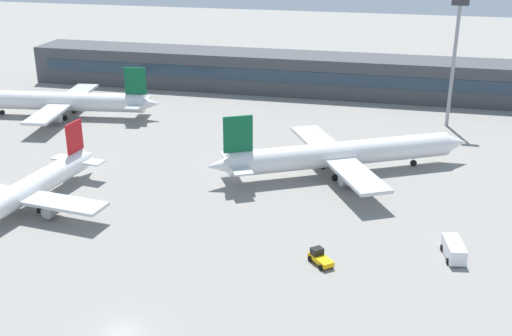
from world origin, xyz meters
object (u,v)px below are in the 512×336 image
at_px(baggage_tug_yellow, 320,257).
at_px(service_van_white, 454,249).
at_px(floodlight_tower_west, 455,54).
at_px(airplane_far, 57,101).
at_px(airplane_near, 14,197).
at_px(airplane_mid, 343,154).

relative_size(baggage_tug_yellow, service_van_white, 0.68).
distance_m(service_van_white, floodlight_tower_west, 56.96).
bearing_deg(service_van_white, airplane_far, 150.78).
bearing_deg(baggage_tug_yellow, airplane_near, 175.51).
distance_m(airplane_mid, floodlight_tower_west, 37.06).
bearing_deg(baggage_tug_yellow, airplane_mid, 90.65).
distance_m(airplane_far, floodlight_tower_west, 80.99).
height_order(baggage_tug_yellow, floodlight_tower_west, floodlight_tower_west).
xyz_separation_m(baggage_tug_yellow, service_van_white, (15.85, 5.12, 0.31)).
bearing_deg(airplane_mid, airplane_far, 163.10).
relative_size(airplane_far, floodlight_tower_west, 1.76).
bearing_deg(airplane_far, floodlight_tower_west, 8.52).
bearing_deg(airplane_mid, baggage_tug_yellow, -89.35).
relative_size(airplane_near, floodlight_tower_west, 1.54).
bearing_deg(airplane_far, service_van_white, -29.22).
distance_m(airplane_far, service_van_white, 89.08).
bearing_deg(baggage_tug_yellow, floodlight_tower_west, 73.89).
bearing_deg(airplane_near, floodlight_tower_west, 43.26).
xyz_separation_m(airplane_far, service_van_white, (77.72, -43.47, -2.19)).
bearing_deg(airplane_far, airplane_near, -67.54).
bearing_deg(airplane_mid, airplane_near, -148.26).
relative_size(airplane_near, baggage_tug_yellow, 10.35).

